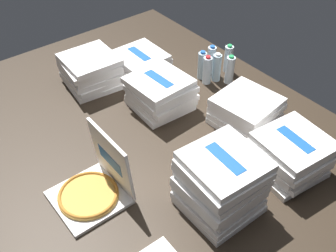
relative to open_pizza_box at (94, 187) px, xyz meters
The scene contains 14 objects.
ground_plane 0.51m from the open_pizza_box, 104.08° to the left, with size 3.20×2.40×0.02m, color #2D2319.
open_pizza_box is the anchor object (origin of this frame).
pizza_stack_right_near 0.88m from the open_pizza_box, 117.79° to the left, with size 0.40×0.40×0.24m.
pizza_stack_center_near 1.14m from the open_pizza_box, 61.89° to the left, with size 0.43×0.43×0.24m.
pizza_stack_right_mid 1.34m from the open_pizza_box, 133.88° to the left, with size 0.40×0.40×0.12m.
pizza_stack_center_far 0.70m from the open_pizza_box, 45.92° to the left, with size 0.41×0.41×0.36m.
pizza_stack_right_far 1.13m from the open_pizza_box, 85.98° to the left, with size 0.43×0.43×0.20m.
pizza_stack_left_far 1.10m from the open_pizza_box, 150.61° to the left, with size 0.42×0.42×0.24m.
water_bottle_0 1.55m from the open_pizza_box, 106.78° to the left, with size 0.07×0.07×0.23m.
water_bottle_1 1.46m from the open_pizza_box, 110.80° to the left, with size 0.07×0.07×0.23m.
water_bottle_2 1.42m from the open_pizza_box, 103.34° to the left, with size 0.07×0.07×0.23m.
water_bottle_3 1.31m from the open_pizza_box, 109.12° to the left, with size 0.07×0.07×0.23m.
water_bottle_4 1.39m from the open_pizza_box, 107.31° to the left, with size 0.07×0.07×0.23m.
water_bottle_5 1.35m from the open_pizza_box, 111.90° to the left, with size 0.07×0.07×0.23m.
Camera 1 is at (1.51, -1.07, 1.79)m, focal length 42.86 mm.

